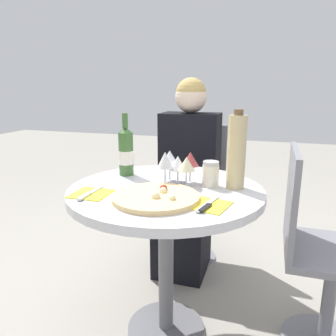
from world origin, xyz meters
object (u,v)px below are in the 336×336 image
at_px(chair_empty_side, 318,254).
at_px(tall_carafe, 237,152).
at_px(pizza_large, 156,197).
at_px(wine_bottle, 126,152).
at_px(chair_behind_diner, 192,193).
at_px(dining_table, 166,214).
at_px(seated_diner, 187,185).

bearing_deg(chair_empty_side, tall_carafe, -82.24).
xyz_separation_m(pizza_large, wine_bottle, (-0.27, 0.30, 0.11)).
distance_m(chair_behind_diner, wine_bottle, 0.77).
distance_m(pizza_large, tall_carafe, 0.40).
bearing_deg(pizza_large, wine_bottle, 131.04).
relative_size(chair_behind_diner, chair_empty_side, 1.00).
distance_m(dining_table, seated_diner, 0.64).
xyz_separation_m(chair_behind_diner, chair_empty_side, (0.73, -0.64, 0.00)).
bearing_deg(wine_bottle, tall_carafe, -5.94).
xyz_separation_m(seated_diner, chair_empty_side, (0.73, -0.50, -0.10)).
relative_size(chair_empty_side, tall_carafe, 2.67).
xyz_separation_m(dining_table, chair_behind_diner, (-0.07, 0.78, -0.16)).
relative_size(chair_empty_side, wine_bottle, 2.96).
xyz_separation_m(chair_empty_side, tall_carafe, (-0.37, -0.05, 0.44)).
bearing_deg(chair_behind_diner, wine_bottle, 73.87).
bearing_deg(seated_diner, chair_empty_side, 145.60).
xyz_separation_m(dining_table, tall_carafe, (0.29, 0.09, 0.29)).
relative_size(pizza_large, wine_bottle, 1.12).
distance_m(seated_diner, pizza_large, 0.82).
height_order(dining_table, seated_diner, seated_diner).
height_order(seated_diner, tall_carafe, seated_diner).
height_order(chair_behind_diner, wine_bottle, wine_bottle).
bearing_deg(dining_table, seated_diner, 96.18).
bearing_deg(chair_empty_side, dining_table, -78.02).
bearing_deg(chair_behind_diner, chair_empty_side, 138.44).
distance_m(chair_empty_side, tall_carafe, 0.58).
bearing_deg(chair_behind_diner, dining_table, 95.03).
relative_size(dining_table, chair_behind_diner, 0.94).
xyz_separation_m(chair_empty_side, pizza_large, (-0.65, -0.30, 0.29)).
bearing_deg(wine_bottle, dining_table, -29.81).
bearing_deg(dining_table, chair_empty_side, 11.98).
distance_m(seated_diner, chair_empty_side, 0.89).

